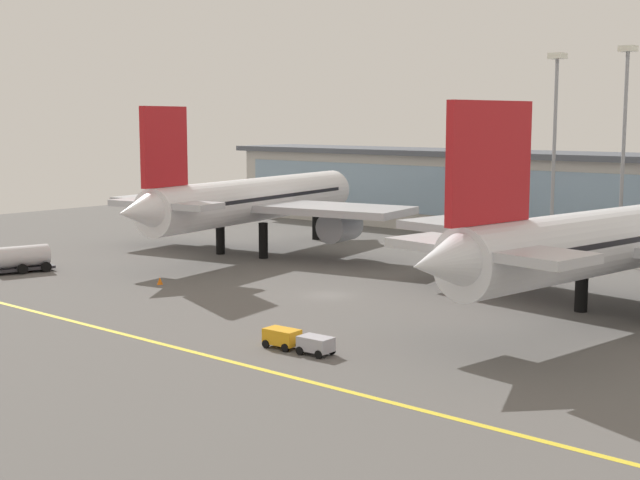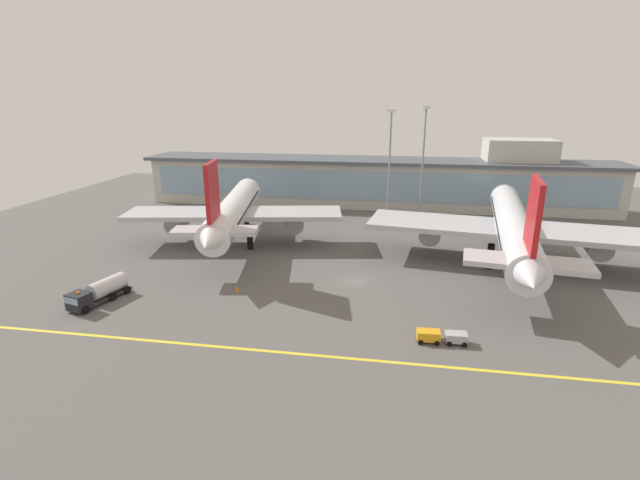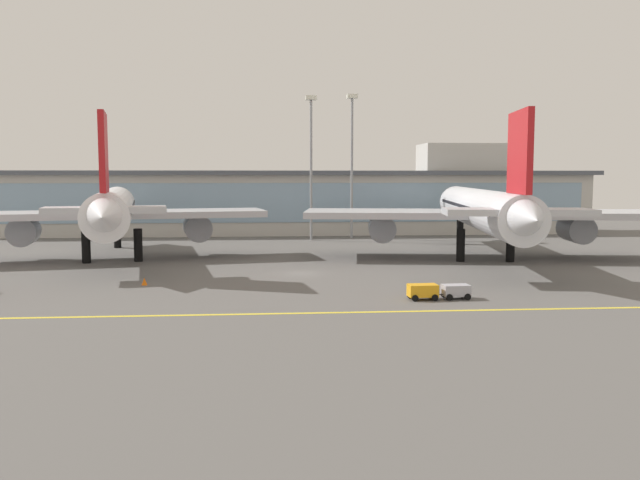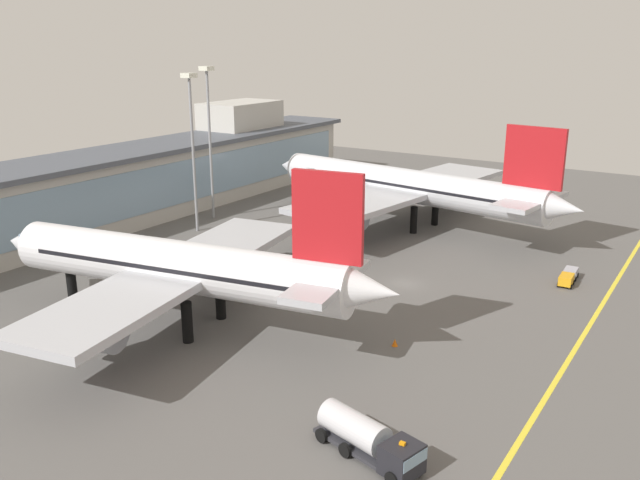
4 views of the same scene
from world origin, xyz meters
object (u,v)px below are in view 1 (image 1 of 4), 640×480
(airliner_near_right, at_px, (638,238))
(apron_light_mast_west, at_px, (625,121))
(apron_light_mast_centre, at_px, (555,124))
(baggage_tug_near, at_px, (297,340))
(safety_cone, at_px, (160,281))
(airliner_near_left, at_px, (254,201))
(fuel_tanker_truck, at_px, (7,260))

(airliner_near_right, bearing_deg, apron_light_mast_west, 32.60)
(airliner_near_right, distance_m, apron_light_mast_centre, 35.12)
(airliner_near_right, height_order, apron_light_mast_west, apron_light_mast_west)
(baggage_tug_near, bearing_deg, apron_light_mast_centre, -85.08)
(apron_light_mast_west, relative_size, safety_cone, 33.40)
(apron_light_mast_west, bearing_deg, airliner_near_left, -142.62)
(airliner_near_right, height_order, apron_light_mast_centre, apron_light_mast_centre)
(baggage_tug_near, bearing_deg, airliner_near_left, -44.37)
(baggage_tug_near, height_order, apron_light_mast_centre, apron_light_mast_centre)
(airliner_near_left, xyz_separation_m, apron_light_mast_centre, (27.88, 23.79, 9.35))
(fuel_tanker_truck, distance_m, safety_cone, 18.65)
(fuel_tanker_truck, relative_size, baggage_tug_near, 1.65)
(airliner_near_left, distance_m, baggage_tug_near, 47.70)
(baggage_tug_near, xyz_separation_m, apron_light_mast_west, (-0.27, 58.24, 15.44))
(fuel_tanker_truck, bearing_deg, airliner_near_left, 175.30)
(fuel_tanker_truck, relative_size, safety_cone, 12.49)
(airliner_near_right, bearing_deg, safety_cone, 122.11)
(airliner_near_left, relative_size, apron_light_mast_centre, 1.93)
(baggage_tug_near, height_order, safety_cone, baggage_tug_near)
(airliner_near_left, distance_m, apron_light_mast_west, 45.41)
(fuel_tanker_truck, xyz_separation_m, baggage_tug_near, (45.20, -3.46, -0.72))
(airliner_near_left, bearing_deg, fuel_tanker_truck, 150.80)
(fuel_tanker_truck, bearing_deg, airliner_near_right, 127.66)
(airliner_near_left, height_order, apron_light_mast_west, apron_light_mast_west)
(airliner_near_right, distance_m, safety_cone, 45.47)
(airliner_near_right, xyz_separation_m, baggage_tug_near, (-13.31, -28.53, -5.67))
(airliner_near_left, distance_m, safety_cone, 23.35)
(apron_light_mast_west, bearing_deg, airliner_near_right, -65.42)
(baggage_tug_near, bearing_deg, airliner_near_right, -117.98)
(airliner_near_right, relative_size, apron_light_mast_west, 2.25)
(airliner_near_right, relative_size, fuel_tanker_truck, 6.02)
(airliner_near_right, bearing_deg, apron_light_mast_centre, 46.28)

